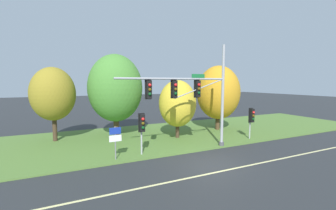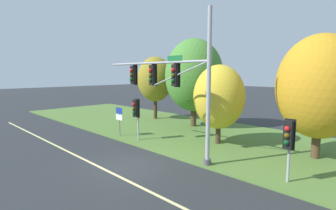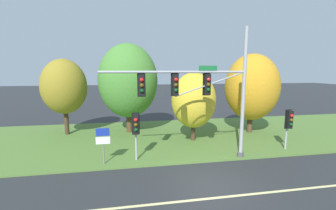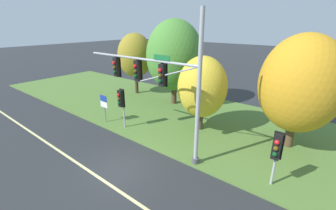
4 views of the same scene
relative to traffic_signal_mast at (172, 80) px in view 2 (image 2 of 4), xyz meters
name	(u,v)px [view 2 (image 2 of 4)]	position (x,y,z in m)	size (l,w,h in m)	color
ground_plane	(127,165)	(-0.51, -2.84, -4.44)	(160.00, 160.00, 0.00)	#282B2D
lane_stripe	(108,171)	(-0.51, -4.04, -4.44)	(36.00, 0.16, 0.01)	beige
grass_verge	(217,137)	(-0.51, 5.41, -4.39)	(48.00, 11.50, 0.10)	#517533
traffic_signal_mast	(172,80)	(0.00, 0.00, 0.00)	(8.73, 0.49, 8.00)	#9EA0A5
pedestrian_signal_near_kerb	(288,138)	(6.39, 0.60, -2.35)	(0.46, 0.55, 2.81)	#9EA0A5
pedestrian_signal_further_along	(136,111)	(-3.96, 0.46, -2.22)	(0.46, 0.55, 2.96)	#9EA0A5
route_sign_post	(119,117)	(-5.86, 0.33, -2.90)	(0.81, 0.08, 2.21)	slate
tree_nearest_road	(155,79)	(-9.62, 7.36, -0.26)	(3.67, 3.67, 6.40)	#423021
tree_left_of_mast	(194,75)	(-4.33, 7.19, 0.19)	(5.09, 5.09, 7.73)	#4C3823
tree_behind_signpost	(219,97)	(0.59, 3.87, -1.19)	(3.41, 3.41, 5.30)	#423021
tree_mid_verge	(320,87)	(6.20, 5.22, -0.35)	(4.57, 4.57, 6.86)	#4C3823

